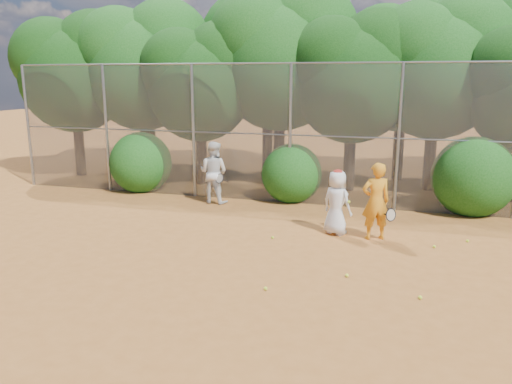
% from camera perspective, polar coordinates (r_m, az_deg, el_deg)
% --- Properties ---
extents(ground, '(80.00, 80.00, 0.00)m').
position_cam_1_polar(ground, '(9.02, 1.70, -10.71)').
color(ground, '#9C5923').
rests_on(ground, ground).
extents(fence_back, '(20.05, 0.09, 4.03)m').
position_cam_1_polar(fence_back, '(14.25, 7.40, 6.57)').
color(fence_back, gray).
rests_on(fence_back, ground).
extents(tree_0, '(4.38, 3.81, 6.00)m').
position_cam_1_polar(tree_0, '(19.73, -19.97, 13.16)').
color(tree_0, black).
rests_on(tree_0, ground).
extents(tree_1, '(4.64, 4.03, 6.35)m').
position_cam_1_polar(tree_1, '(18.83, -12.72, 14.36)').
color(tree_1, black).
rests_on(tree_1, ground).
extents(tree_2, '(3.99, 3.47, 5.47)m').
position_cam_1_polar(tree_2, '(17.11, -6.27, 12.81)').
color(tree_2, black).
rests_on(tree_2, ground).
extents(tree_3, '(4.89, 4.26, 6.70)m').
position_cam_1_polar(tree_3, '(17.32, 2.99, 15.55)').
color(tree_3, black).
rests_on(tree_3, ground).
extents(tree_4, '(4.19, 3.64, 5.73)m').
position_cam_1_polar(tree_4, '(16.30, 11.24, 13.25)').
color(tree_4, black).
rests_on(tree_4, ground).
extents(tree_5, '(4.51, 3.92, 6.17)m').
position_cam_1_polar(tree_5, '(17.07, 20.18, 13.67)').
color(tree_5, black).
rests_on(tree_5, ground).
extents(tree_9, '(4.83, 4.20, 6.62)m').
position_cam_1_polar(tree_9, '(21.34, -12.12, 14.66)').
color(tree_9, black).
rests_on(tree_9, ground).
extents(tree_10, '(5.15, 4.48, 7.06)m').
position_cam_1_polar(tree_10, '(19.71, 1.60, 15.94)').
color(tree_10, black).
rests_on(tree_10, ground).
extents(tree_11, '(4.64, 4.03, 6.35)m').
position_cam_1_polar(tree_11, '(18.64, 16.75, 14.15)').
color(tree_11, black).
rests_on(tree_11, ground).
extents(bush_0, '(2.00, 2.00, 2.00)m').
position_cam_1_polar(bush_0, '(16.62, -13.03, 3.59)').
color(bush_0, '#144C13').
rests_on(bush_0, ground).
extents(bush_1, '(1.80, 1.80, 1.80)m').
position_cam_1_polar(bush_1, '(14.87, 4.09, 2.42)').
color(bush_1, '#144C13').
rests_on(bush_1, ground).
extents(bush_2, '(2.20, 2.20, 2.20)m').
position_cam_1_polar(bush_2, '(14.65, 23.60, 1.99)').
color(bush_2, '#144C13').
rests_on(bush_2, ground).
extents(player_yellow, '(0.86, 0.65, 1.78)m').
position_cam_1_polar(player_yellow, '(11.58, 13.53, -1.04)').
color(player_yellow, orange).
rests_on(player_yellow, ground).
extents(player_teen, '(0.89, 0.78, 1.55)m').
position_cam_1_polar(player_teen, '(11.80, 9.21, -1.16)').
color(player_teen, white).
rests_on(player_teen, ground).
extents(player_white, '(0.97, 0.84, 1.81)m').
position_cam_1_polar(player_white, '(14.62, -4.88, 2.25)').
color(player_white, silver).
rests_on(player_white, ground).
extents(ball_0, '(0.07, 0.07, 0.07)m').
position_cam_1_polar(ball_0, '(8.95, 18.26, -11.38)').
color(ball_0, '#CDF12B').
rests_on(ball_0, ground).
extents(ball_1, '(0.07, 0.07, 0.07)m').
position_cam_1_polar(ball_1, '(12.22, 23.02, -5.17)').
color(ball_1, '#CDF12B').
rests_on(ball_1, ground).
extents(ball_2, '(0.07, 0.07, 0.07)m').
position_cam_1_polar(ball_2, '(9.53, 10.35, -9.36)').
color(ball_2, '#CDF12B').
rests_on(ball_2, ground).
extents(ball_4, '(0.07, 0.07, 0.07)m').
position_cam_1_polar(ball_4, '(8.84, 1.09, -10.97)').
color(ball_4, '#CDF12B').
rests_on(ball_4, ground).
extents(ball_5, '(0.07, 0.07, 0.07)m').
position_cam_1_polar(ball_5, '(11.55, 19.71, -5.90)').
color(ball_5, '#CDF12B').
rests_on(ball_5, ground).
extents(ball_6, '(0.07, 0.07, 0.07)m').
position_cam_1_polar(ball_6, '(11.49, 1.91, -5.22)').
color(ball_6, '#CDF12B').
rests_on(ball_6, ground).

